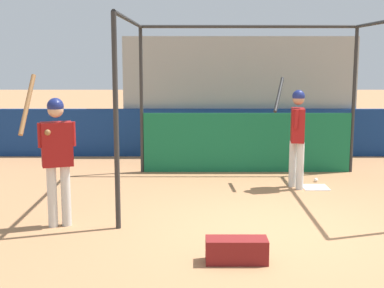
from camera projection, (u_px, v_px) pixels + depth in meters
The scene contains 9 objects.
ground_plane at pixel (274, 230), 7.18m from camera, with size 60.00×60.00×0.00m, color #A8754C.
outfield_wall at pixel (239, 133), 12.40m from camera, with size 24.00×0.12×1.10m.
bleacher_section at pixel (234, 92), 13.91m from camera, with size 5.40×3.20×2.78m.
batting_cage at pixel (250, 116), 9.98m from camera, with size 4.27×3.65×2.90m.
home_plate at pixel (315, 187), 9.47m from camera, with size 0.44×0.44×0.02m.
player_batter at pixel (296, 129), 9.31m from camera, with size 0.58×0.93×1.93m.
player_waiting at pixel (56, 150), 7.17m from camera, with size 0.66×0.57×2.07m.
equipment_bag at pixel (236, 250), 6.04m from camera, with size 0.70×0.28×0.28m.
baseball at pixel (315, 180), 9.91m from camera, with size 0.07×0.07×0.07m.
Camera 1 is at (-1.11, -6.89, 2.31)m, focal length 50.00 mm.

